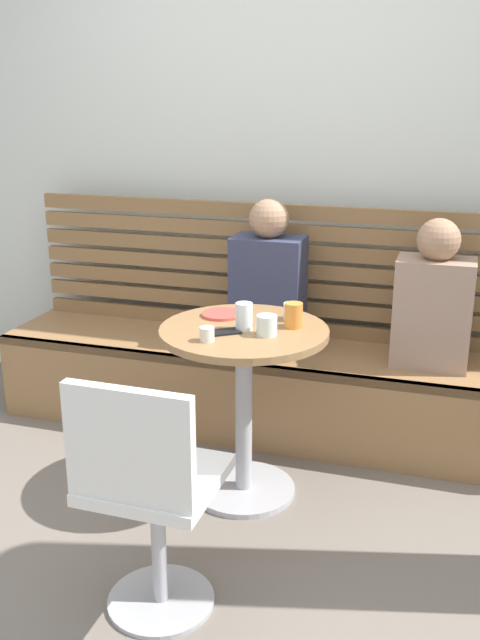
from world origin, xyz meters
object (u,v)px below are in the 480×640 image
(cup_espresso_small, at_px, (207,334))
(cup_tumbler_orange, at_px, (294,315))
(booth_bench, at_px, (265,388))
(person_adult, at_px, (268,282))
(person_child_left, at_px, (433,302))
(plate_small, at_px, (222,314))
(cup_ceramic_white, at_px, (293,312))
(white_chair, at_px, (148,491))
(cup_glass_short, at_px, (267,325))
(cafe_table, at_px, (244,380))
(phone_on_table, at_px, (222,332))
(cup_water_clear, at_px, (244,316))

(cup_espresso_small, bearing_deg, cup_tumbler_orange, 43.66)
(booth_bench, height_order, cup_espresso_small, cup_espresso_small)
(cup_espresso_small, bearing_deg, booth_bench, 89.04)
(cup_espresso_small, bearing_deg, person_adult, 89.25)
(person_adult, xyz_separation_m, person_child_left, (0.78, -0.04, -0.02))
(plate_small, bearing_deg, cup_ceramic_white, 6.87)
(booth_bench, relative_size, white_chair, 3.18)
(cup_tumbler_orange, xyz_separation_m, plate_small, (-0.32, 0.06, -0.04))
(booth_bench, height_order, plate_small, plate_small)
(cup_ceramic_white, distance_m, cup_tumbler_orange, 0.10)
(cup_ceramic_white, relative_size, cup_glass_short, 1.00)
(white_chair, height_order, plate_small, white_chair)
(cafe_table, bearing_deg, phone_on_table, -126.48)
(cafe_table, height_order, plate_small, plate_small)
(cup_tumbler_orange, height_order, cup_water_clear, cup_water_clear)
(person_adult, distance_m, cup_tumbler_orange, 0.63)
(booth_bench, distance_m, cafe_table, 0.68)
(cafe_table, xyz_separation_m, cup_glass_short, (0.11, -0.06, 0.26))
(cup_water_clear, distance_m, phone_on_table, 0.11)
(cup_ceramic_white, distance_m, cup_glass_short, 0.23)
(phone_on_table, bearing_deg, plate_small, -15.94)
(cup_espresso_small, bearing_deg, white_chair, -87.54)
(person_adult, relative_size, cup_glass_short, 9.04)
(plate_small, bearing_deg, person_adult, 83.18)
(person_child_left, bearing_deg, plate_small, -150.48)
(cup_glass_short, distance_m, plate_small, 0.31)
(person_child_left, relative_size, cup_water_clear, 6.16)
(person_child_left, relative_size, phone_on_table, 4.84)
(white_chair, height_order, cup_water_clear, same)
(white_chair, distance_m, cup_water_clear, 0.86)
(person_adult, bearing_deg, cup_ceramic_white, -63.41)
(white_chair, bearing_deg, person_adult, 90.63)
(person_adult, bearing_deg, white_chair, -89.37)
(person_adult, distance_m, plate_small, 0.51)
(phone_on_table, bearing_deg, cup_tumbler_orange, -93.16)
(booth_bench, relative_size, phone_on_table, 19.29)
(booth_bench, height_order, white_chair, white_chair)
(person_adult, height_order, person_child_left, person_adult)
(cup_tumbler_orange, distance_m, cup_water_clear, 0.20)
(cafe_table, height_order, cup_espresso_small, cup_espresso_small)
(person_child_left, height_order, cup_glass_short, person_child_left)
(cup_ceramic_white, bearing_deg, white_chair, -102.74)
(white_chair, relative_size, cup_glass_short, 10.63)
(white_chair, height_order, cup_glass_short, white_chair)
(cafe_table, distance_m, white_chair, 0.82)
(person_adult, height_order, plate_small, person_adult)
(person_adult, height_order, cup_glass_short, person_adult)
(white_chair, distance_m, cup_ceramic_white, 1.05)
(cup_ceramic_white, xyz_separation_m, plate_small, (-0.30, -0.04, -0.03))
(cafe_table, height_order, cup_water_clear, cup_water_clear)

